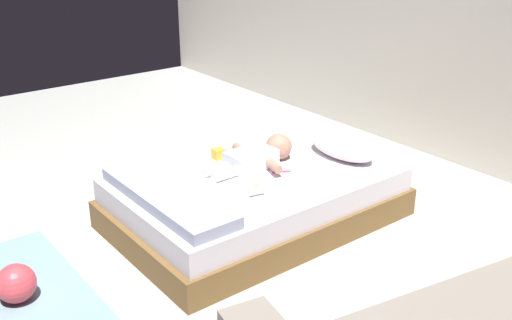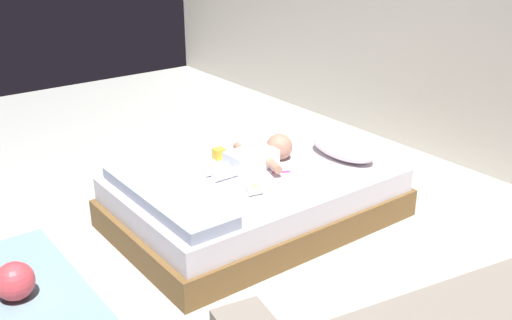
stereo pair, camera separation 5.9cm
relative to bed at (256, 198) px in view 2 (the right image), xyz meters
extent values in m
plane|color=#A9ABA4|center=(-0.15, -1.00, -0.17)|extent=(8.00, 8.00, 0.00)
cube|color=brown|center=(0.00, 0.00, -0.08)|extent=(1.22, 1.87, 0.19)
cube|color=silver|center=(0.00, 0.00, 0.10)|extent=(1.17, 1.79, 0.16)
ellipsoid|color=white|center=(0.14, 0.68, 0.24)|extent=(0.55, 0.28, 0.13)
cube|color=white|center=(-0.11, 0.04, 0.24)|extent=(0.21, 0.33, 0.12)
sphere|color=tan|center=(-0.11, 0.29, 0.27)|extent=(0.19, 0.19, 0.19)
cylinder|color=tan|center=(-0.29, 0.09, 0.24)|extent=(0.18, 0.08, 0.06)
cylinder|color=tan|center=(0.07, 0.09, 0.24)|extent=(0.18, 0.10, 0.06)
cylinder|color=white|center=(-0.16, -0.21, 0.21)|extent=(0.06, 0.19, 0.06)
cylinder|color=white|center=(-0.06, -0.21, 0.21)|extent=(0.06, 0.19, 0.06)
cube|color=#B33C9D|center=(0.09, 0.15, 0.18)|extent=(0.07, 0.11, 0.01)
cube|color=white|center=(0.12, 0.20, 0.20)|extent=(0.02, 0.03, 0.01)
sphere|color=#D83F48|center=(-0.07, -1.59, -0.06)|extent=(0.21, 0.21, 0.21)
cube|color=#969EB5|center=(0.00, -0.68, 0.21)|extent=(1.10, 0.32, 0.07)
cube|color=gold|center=(-0.37, -0.05, 0.22)|extent=(0.08, 0.08, 0.08)
cylinder|color=white|center=(0.25, -0.20, 0.21)|extent=(0.08, 0.11, 0.06)
cone|color=#EFBD6E|center=(0.25, -0.20, 0.25)|extent=(0.04, 0.04, 0.02)
camera|label=1|loc=(2.86, -2.24, 1.78)|focal=41.85mm
camera|label=2|loc=(2.89, -2.19, 1.78)|focal=41.85mm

